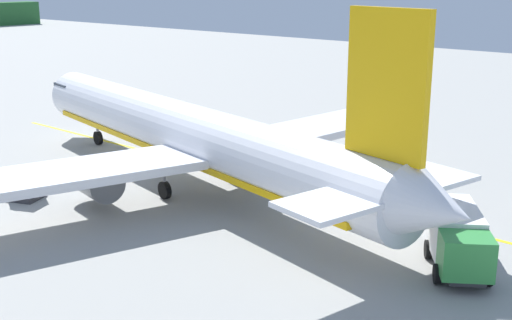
{
  "coord_description": "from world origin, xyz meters",
  "views": [
    {
      "loc": [
        0.72,
        -13.23,
        13.15
      ],
      "look_at": [
        30.56,
        12.48,
        2.3
      ],
      "focal_mm": 46.92,
      "sensor_mm": 36.0,
      "label": 1
    }
  ],
  "objects_px": {
    "crew_loader_left": "(364,173)",
    "service_truck_baggage": "(456,237)",
    "airliner_foreground": "(192,136)",
    "crew_loader_right": "(415,181)",
    "cargo_container_near": "(25,184)"
  },
  "relations": [
    {
      "from": "airliner_foreground",
      "to": "crew_loader_right",
      "type": "xyz_separation_m",
      "value": [
        7.5,
        -11.79,
        -2.34
      ]
    },
    {
      "from": "service_truck_baggage",
      "to": "cargo_container_near",
      "type": "xyz_separation_m",
      "value": [
        -7.8,
        24.13,
        -0.54
      ]
    },
    {
      "from": "airliner_foreground",
      "to": "crew_loader_right",
      "type": "bearing_deg",
      "value": -57.54
    },
    {
      "from": "cargo_container_near",
      "to": "crew_loader_left",
      "type": "relative_size",
      "value": 1.38
    },
    {
      "from": "cargo_container_near",
      "to": "crew_loader_right",
      "type": "xyz_separation_m",
      "value": [
        15.8,
        -17.83,
        0.11
      ]
    },
    {
      "from": "crew_loader_left",
      "to": "crew_loader_right",
      "type": "bearing_deg",
      "value": -85.13
    },
    {
      "from": "cargo_container_near",
      "to": "crew_loader_right",
      "type": "height_order",
      "value": "cargo_container_near"
    },
    {
      "from": "crew_loader_right",
      "to": "service_truck_baggage",
      "type": "bearing_deg",
      "value": -141.75
    },
    {
      "from": "airliner_foreground",
      "to": "service_truck_baggage",
      "type": "xyz_separation_m",
      "value": [
        -0.49,
        -18.09,
        -1.91
      ]
    },
    {
      "from": "service_truck_baggage",
      "to": "cargo_container_near",
      "type": "relative_size",
      "value": 2.77
    },
    {
      "from": "service_truck_baggage",
      "to": "airliner_foreground",
      "type": "bearing_deg",
      "value": 88.44
    },
    {
      "from": "crew_loader_left",
      "to": "service_truck_baggage",
      "type": "bearing_deg",
      "value": -128.25
    },
    {
      "from": "crew_loader_left",
      "to": "crew_loader_right",
      "type": "xyz_separation_m",
      "value": [
        0.3,
        -3.46,
        0.08
      ]
    },
    {
      "from": "service_truck_baggage",
      "to": "crew_loader_left",
      "type": "xyz_separation_m",
      "value": [
        7.7,
        9.76,
        -0.51
      ]
    },
    {
      "from": "airliner_foreground",
      "to": "cargo_container_near",
      "type": "xyz_separation_m",
      "value": [
        -8.3,
        6.04,
        -2.45
      ]
    }
  ]
}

